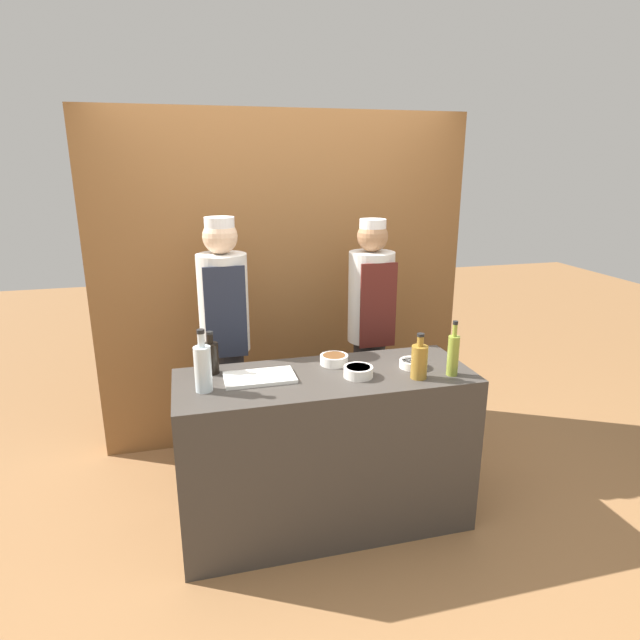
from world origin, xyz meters
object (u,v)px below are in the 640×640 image
bottle_clear (203,367)px  bottle_oil (453,354)px  sauce_bowl_purple (358,371)px  bottle_soy (211,357)px  sauce_bowl_yellow (412,363)px  chef_left (226,340)px  cutting_board (260,377)px  bottle_vinegar (419,361)px  chef_right (370,332)px  sauce_bowl_brown (334,359)px

bottle_clear → bottle_oil: size_ratio=1.06×
sauce_bowl_purple → bottle_soy: 0.81m
bottle_oil → sauce_bowl_yellow: bearing=136.2°
bottle_oil → chef_left: bearing=144.9°
sauce_bowl_purple → cutting_board: size_ratio=0.43×
sauce_bowl_purple → cutting_board: bearing=169.5°
bottle_vinegar → bottle_oil: bearing=-1.6°
sauce_bowl_yellow → bottle_clear: (-1.16, -0.03, 0.10)m
sauce_bowl_purple → bottle_vinegar: 0.33m
bottle_vinegar → chef_left: size_ratio=0.15×
sauce_bowl_yellow → bottle_oil: bottle_oil is taller
sauce_bowl_purple → bottle_vinegar: bearing=-17.7°
cutting_board → chef_right: size_ratio=0.22×
chef_left → chef_right: (0.97, -0.00, -0.02)m
sauce_bowl_brown → bottle_clear: 0.78m
bottle_oil → chef_right: chef_right is taller
sauce_bowl_purple → bottle_clear: 0.83m
sauce_bowl_yellow → bottle_oil: (0.16, -0.16, 0.10)m
sauce_bowl_brown → bottle_oil: size_ratio=0.53×
chef_left → sauce_bowl_purple: bearing=-47.3°
bottle_soy → sauce_bowl_purple: bearing=-18.1°
sauce_bowl_purple → cutting_board: sauce_bowl_purple is taller
sauce_bowl_yellow → chef_right: chef_right is taller
chef_left → sauce_bowl_brown: bearing=-40.5°
chef_left → bottle_oil: bearing=-35.1°
chef_left → chef_right: chef_left is taller
sauce_bowl_brown → chef_right: (0.40, 0.49, -0.02)m
sauce_bowl_purple → sauce_bowl_brown: sauce_bowl_purple is taller
sauce_bowl_brown → bottle_soy: size_ratio=0.67×
sauce_bowl_purple → bottle_soy: size_ratio=0.67×
bottle_vinegar → chef_right: bearing=89.2°
sauce_bowl_yellow → chef_left: (-0.99, 0.65, 0.01)m
chef_right → cutting_board: bearing=-144.1°
sauce_bowl_brown → bottle_soy: bottle_soy is taller
bottle_clear → chef_right: bearing=31.1°
sauce_bowl_yellow → sauce_bowl_purple: bearing=-171.0°
bottle_soy → sauce_bowl_brown: bearing=-2.9°
sauce_bowl_purple → chef_left: size_ratio=0.09×
cutting_board → bottle_vinegar: bottle_vinegar is taller
bottle_clear → chef_left: size_ratio=0.19×
sauce_bowl_purple → bottle_clear: size_ratio=0.49×
sauce_bowl_yellow → bottle_clear: bottle_clear is taller
sauce_bowl_purple → sauce_bowl_yellow: bearing=9.0°
sauce_bowl_purple → sauce_bowl_yellow: 0.34m
cutting_board → bottle_vinegar: bearing=-13.2°
sauce_bowl_purple → chef_left: bearing=132.7°
bottle_oil → sauce_bowl_brown: bearing=151.2°
sauce_bowl_purple → sauce_bowl_brown: (-0.08, 0.22, -0.00)m
sauce_bowl_brown → bottle_soy: bearing=177.1°
sauce_bowl_yellow → sauce_bowl_brown: 0.45m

